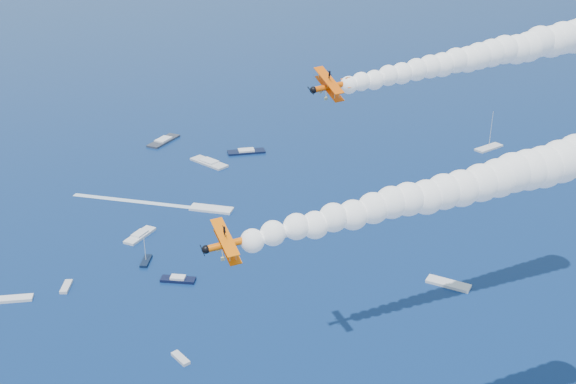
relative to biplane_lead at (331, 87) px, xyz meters
name	(u,v)px	position (x,y,z in m)	size (l,w,h in m)	color
biplane_lead	(331,87)	(0.00, 0.00, 0.00)	(7.12, 7.99, 4.81)	#F15405
biplane_trail	(229,244)	(-24.93, -31.46, -8.12)	(6.39, 7.17, 4.32)	#FF6805
smoke_trail_lead	(492,53)	(31.47, 2.82, 2.42)	(63.86, 11.99, 11.73)	white
smoke_trail_trail	(462,186)	(6.65, -30.13, -5.70)	(64.04, 9.31, 11.73)	white
spectator_boats	(189,206)	(-10.05, 84.37, -58.40)	(234.49, 158.72, 0.70)	white
boat_wakes	(4,182)	(-62.78, 121.50, -58.72)	(109.74, 69.09, 0.04)	white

